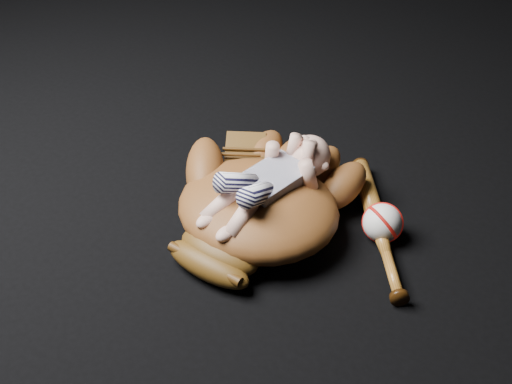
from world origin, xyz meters
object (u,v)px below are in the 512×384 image
(baseball_bat, at_px, (378,225))
(baseball_glove, at_px, (258,202))
(newborn_baby, at_px, (264,182))
(baseball, at_px, (382,223))

(baseball_bat, bearing_deg, baseball_glove, -149.91)
(baseball_glove, xyz_separation_m, baseball_bat, (0.22, 0.13, -0.06))
(newborn_baby, relative_size, baseball_bat, 0.79)
(baseball_bat, height_order, baseball, baseball)
(baseball_bat, distance_m, baseball, 0.03)
(baseball_glove, xyz_separation_m, baseball, (0.24, 0.12, -0.04))
(baseball_glove, bearing_deg, baseball_bat, 33.47)
(newborn_baby, height_order, baseball_bat, newborn_baby)
(baseball_bat, xyz_separation_m, baseball, (0.01, -0.01, 0.02))
(baseball_glove, distance_m, newborn_baby, 0.05)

